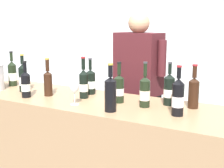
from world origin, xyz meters
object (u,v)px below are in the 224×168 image
at_px(wine_bottle_8, 48,82).
at_px(wine_bottle_10, 90,82).
at_px(wine_bottle_5, 110,93).
at_px(wine_bottle_6, 169,90).
at_px(wine_bottle_9, 23,78).
at_px(wine_bottle_3, 26,84).
at_px(wine_bottle_7, 119,88).
at_px(person_server, 138,99).
at_px(wine_bottle_1, 194,91).
at_px(wine_bottle_11, 84,83).
at_px(wine_bottle_4, 178,97).
at_px(wine_bottle_2, 12,74).
at_px(wine_glass, 74,87).
at_px(wine_bottle_0, 145,92).

height_order(wine_bottle_8, wine_bottle_10, wine_bottle_8).
height_order(wine_bottle_5, wine_bottle_6, wine_bottle_5).
bearing_deg(wine_bottle_9, wine_bottle_3, -39.79).
xyz_separation_m(wine_bottle_7, person_server, (-0.16, 0.69, -0.26)).
xyz_separation_m(wine_bottle_1, wine_bottle_8, (-1.17, -0.22, -0.00)).
bearing_deg(wine_bottle_3, wine_bottle_9, 140.21).
height_order(wine_bottle_1, wine_bottle_8, same).
relative_size(wine_bottle_5, person_server, 0.20).
distance_m(wine_bottle_3, wine_bottle_11, 0.48).
bearing_deg(wine_bottle_4, wine_bottle_8, 179.29).
bearing_deg(wine_bottle_6, wine_bottle_3, -162.76).
height_order(wine_bottle_9, wine_bottle_11, wine_bottle_11).
xyz_separation_m(wine_bottle_2, wine_bottle_5, (1.27, -0.30, 0.01)).
relative_size(wine_bottle_4, wine_bottle_9, 1.01).
bearing_deg(wine_bottle_8, wine_bottle_5, -12.16).
xyz_separation_m(wine_bottle_4, wine_glass, (-0.76, -0.11, 0.01)).
bearing_deg(wine_bottle_6, wine_bottle_11, -168.62).
distance_m(wine_bottle_8, wine_glass, 0.39).
bearing_deg(wine_bottle_1, wine_bottle_8, -169.39).
bearing_deg(wine_bottle_7, person_server, 102.66).
bearing_deg(wine_bottle_7, wine_bottle_3, -163.37).
bearing_deg(wine_bottle_1, person_server, 140.89).
bearing_deg(wine_bottle_8, wine_bottle_9, 176.88).
height_order(wine_bottle_3, wine_bottle_5, wine_bottle_5).
bearing_deg(wine_bottle_11, wine_bottle_5, -30.83).
relative_size(wine_bottle_6, wine_glass, 1.65).
relative_size(wine_bottle_9, wine_bottle_10, 1.08).
relative_size(wine_bottle_1, wine_bottle_7, 1.01).
height_order(wine_bottle_2, wine_glass, wine_bottle_2).
bearing_deg(wine_bottle_10, wine_bottle_9, -159.49).
relative_size(wine_bottle_2, wine_glass, 1.70).
bearing_deg(wine_bottle_8, wine_bottle_6, 12.29).
relative_size(wine_bottle_6, wine_bottle_8, 1.02).
relative_size(wine_bottle_0, wine_bottle_1, 1.04).
bearing_deg(wine_bottle_5, wine_bottle_2, 166.75).
xyz_separation_m(wine_bottle_1, wine_bottle_6, (-0.18, -0.00, -0.01)).
bearing_deg(wine_bottle_11, person_server, 77.03).
bearing_deg(wine_bottle_9, wine_bottle_1, 7.84).
bearing_deg(wine_bottle_2, wine_bottle_1, 2.29).
xyz_separation_m(wine_bottle_2, wine_bottle_6, (1.57, 0.07, -0.00)).
bearing_deg(wine_bottle_4, wine_bottle_11, 173.56).
relative_size(wine_bottle_8, person_server, 0.19).
distance_m(wine_bottle_1, wine_bottle_9, 1.49).
bearing_deg(wine_bottle_9, wine_bottle_7, 4.81).
xyz_separation_m(wine_bottle_7, wine_bottle_11, (-0.32, -0.02, 0.01)).
height_order(wine_bottle_5, wine_bottle_8, wine_bottle_5).
distance_m(wine_bottle_7, wine_glass, 0.34).
height_order(wine_bottle_2, wine_bottle_10, wine_bottle_2).
height_order(wine_bottle_8, wine_bottle_11, wine_bottle_11).
xyz_separation_m(wine_bottle_6, wine_bottle_11, (-0.68, -0.14, 0.00)).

